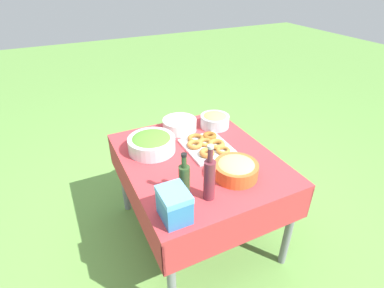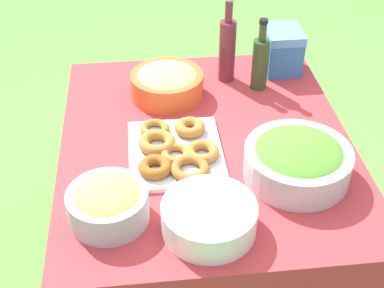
# 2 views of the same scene
# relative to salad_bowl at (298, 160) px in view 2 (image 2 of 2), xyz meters

# --- Properties ---
(ground_plane) EXTENTS (14.00, 14.00, 0.00)m
(ground_plane) POSITION_rel_salad_bowl_xyz_m (0.21, 0.24, -0.76)
(ground_plane) COLOR #609342
(picnic_table) EXTENTS (1.10, 0.94, 0.69)m
(picnic_table) POSITION_rel_salad_bowl_xyz_m (0.21, 0.24, -0.16)
(picnic_table) COLOR #B73338
(picnic_table) RESTS_ON ground_plane
(salad_bowl) EXTENTS (0.31, 0.31, 0.12)m
(salad_bowl) POSITION_rel_salad_bowl_xyz_m (0.00, 0.00, 0.00)
(salad_bowl) COLOR silver
(salad_bowl) RESTS_ON picnic_table
(pasta_bowl) EXTENTS (0.26, 0.26, 0.11)m
(pasta_bowl) POSITION_rel_salad_bowl_xyz_m (0.48, 0.35, -0.00)
(pasta_bowl) COLOR #E05B28
(pasta_bowl) RESTS_ON picnic_table
(donut_platter) EXTENTS (0.35, 0.29, 0.05)m
(donut_platter) POSITION_rel_salad_bowl_xyz_m (0.13, 0.35, -0.04)
(donut_platter) COLOR silver
(donut_platter) RESTS_ON picnic_table
(plate_stack) EXTENTS (0.25, 0.25, 0.08)m
(plate_stack) POSITION_rel_salad_bowl_xyz_m (-0.19, 0.29, -0.02)
(plate_stack) COLOR white
(plate_stack) RESTS_ON picnic_table
(olive_oil_bottle) EXTENTS (0.06, 0.06, 0.27)m
(olive_oil_bottle) POSITION_rel_salad_bowl_xyz_m (0.51, 0.01, 0.05)
(olive_oil_bottle) COLOR #2D4723
(olive_oil_bottle) RESTS_ON picnic_table
(wine_bottle) EXTENTS (0.06, 0.06, 0.33)m
(wine_bottle) POSITION_rel_salad_bowl_xyz_m (0.58, 0.12, 0.07)
(wine_bottle) COLOR maroon
(wine_bottle) RESTS_ON picnic_table
(fruit_bowl) EXTENTS (0.22, 0.22, 0.11)m
(fruit_bowl) POSITION_rel_salad_bowl_xyz_m (-0.12, 0.55, -0.00)
(fruit_bowl) COLOR #B2B7BC
(fruit_bowl) RESTS_ON picnic_table
(cooler_box) EXTENTS (0.17, 0.14, 0.17)m
(cooler_box) POSITION_rel_salad_bowl_xyz_m (0.63, -0.11, 0.02)
(cooler_box) COLOR #3372B7
(cooler_box) RESTS_ON picnic_table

